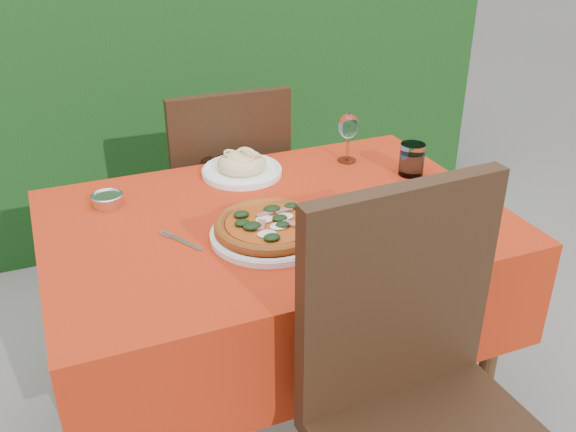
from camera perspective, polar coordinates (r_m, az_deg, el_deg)
name	(u,v)px	position (r m, az deg, el deg)	size (l,w,h in m)	color
ground	(277,414)	(2.24, -1.00, -17.18)	(60.00, 60.00, 0.00)	slate
hedge	(153,40)	(3.15, -11.87, 15.08)	(3.20, 0.55, 1.78)	black
dining_table	(275,262)	(1.86, -1.16, -4.10)	(1.26, 0.86, 0.75)	#462C16
chair_near	(422,395)	(1.46, 11.80, -15.32)	(0.50, 0.50, 1.05)	black
chair_far	(225,191)	(2.42, -5.59, 2.26)	(0.44, 0.44, 0.95)	black
pizza_plate	(270,229)	(1.67, -1.65, -1.12)	(0.31, 0.31, 0.06)	white
pasta_plate	(242,167)	(2.04, -4.13, 4.39)	(0.25, 0.25, 0.07)	white
water_glass	(412,161)	(2.06, 10.94, 4.83)	(0.08, 0.08, 0.10)	silver
wine_glass	(348,128)	(2.11, 5.39, 7.79)	(0.07, 0.07, 0.17)	white
fork	(185,243)	(1.67, -9.12, -2.35)	(0.02, 0.16, 0.00)	#B8B8BF
steel_ramekin	(108,200)	(1.91, -15.75, 1.34)	(0.08, 0.08, 0.03)	silver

